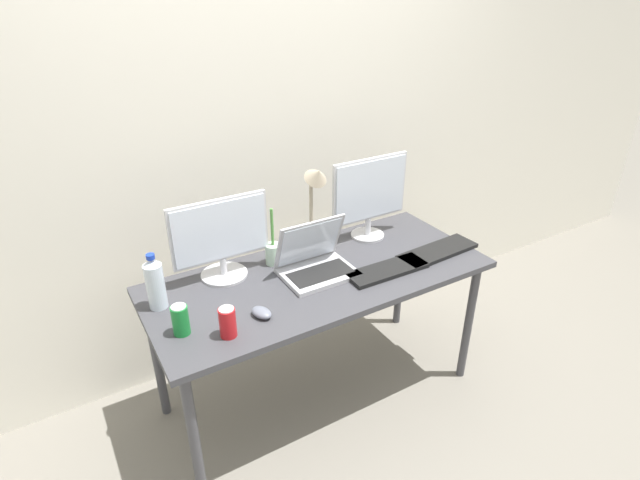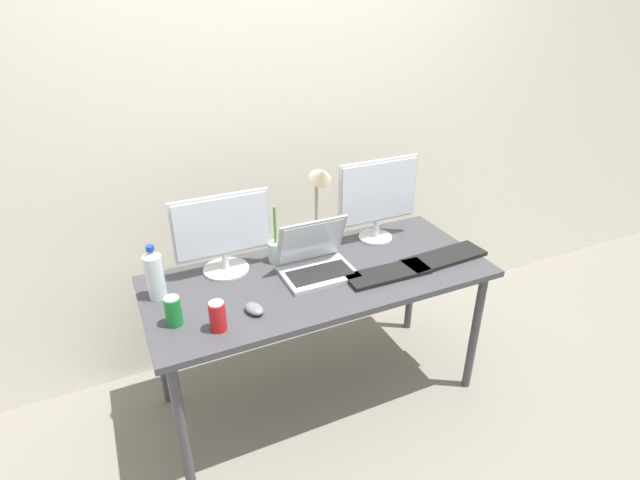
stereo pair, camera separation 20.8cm
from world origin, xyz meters
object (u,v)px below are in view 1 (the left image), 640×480
(laptop_silver, at_px, (315,261))
(desk_lamp, at_px, (315,193))
(keyboard_aux, at_px, (437,251))
(keyboard_main, at_px, (387,270))
(mouse_by_keyboard, at_px, (262,313))
(soda_can_near_keyboard, at_px, (228,322))
(work_desk, at_px, (320,286))
(soda_can_by_laptop, at_px, (180,320))
(monitor_left, at_px, (221,237))
(bamboo_vase, at_px, (273,253))
(water_bottle, at_px, (155,283))
(monitor_center, at_px, (370,194))

(laptop_silver, height_order, desk_lamp, desk_lamp)
(desk_lamp, bearing_deg, keyboard_aux, -31.60)
(keyboard_main, xyz_separation_m, mouse_by_keyboard, (-0.66, -0.02, 0.01))
(soda_can_near_keyboard, bearing_deg, work_desk, 21.38)
(laptop_silver, relative_size, soda_can_by_laptop, 2.65)
(laptop_silver, distance_m, desk_lamp, 0.33)
(monitor_left, height_order, laptop_silver, monitor_left)
(bamboo_vase, bearing_deg, soda_can_near_keyboard, -133.78)
(water_bottle, distance_m, bamboo_vase, 0.59)
(work_desk, bearing_deg, water_bottle, 170.31)
(keyboard_aux, bearing_deg, laptop_silver, 162.65)
(laptop_silver, bearing_deg, keyboard_main, -30.53)
(laptop_silver, xyz_separation_m, desk_lamp, (0.10, 0.16, 0.27))
(monitor_center, bearing_deg, laptop_silver, -157.56)
(bamboo_vase, bearing_deg, mouse_by_keyboard, -122.64)
(work_desk, height_order, soda_can_by_laptop, soda_can_by_laptop)
(bamboo_vase, bearing_deg, monitor_center, 0.26)
(work_desk, xyz_separation_m, monitor_center, (0.42, 0.21, 0.31))
(keyboard_main, height_order, soda_can_by_laptop, soda_can_by_laptop)
(mouse_by_keyboard, xyz_separation_m, bamboo_vase, (0.23, 0.37, 0.04))
(soda_can_near_keyboard, distance_m, soda_can_by_laptop, 0.18)
(monitor_center, xyz_separation_m, keyboard_main, (-0.14, -0.35, -0.23))
(keyboard_main, distance_m, soda_can_by_laptop, 0.97)
(monitor_center, relative_size, desk_lamp, 0.93)
(monitor_center, bearing_deg, keyboard_main, -111.62)
(soda_can_by_laptop, bearing_deg, bamboo_vase, 29.27)
(monitor_center, height_order, soda_can_by_laptop, monitor_center)
(desk_lamp, bearing_deg, water_bottle, -175.09)
(keyboard_main, distance_m, keyboard_aux, 0.33)
(desk_lamp, bearing_deg, keyboard_main, -60.25)
(laptop_silver, bearing_deg, soda_can_near_keyboard, -155.73)
(keyboard_main, bearing_deg, keyboard_aux, 3.74)
(work_desk, relative_size, keyboard_main, 4.00)
(soda_can_near_keyboard, bearing_deg, keyboard_main, 4.49)
(monitor_left, height_order, mouse_by_keyboard, monitor_left)
(monitor_left, xyz_separation_m, keyboard_aux, (1.00, -0.35, -0.19))
(work_desk, height_order, monitor_left, monitor_left)
(monitor_center, bearing_deg, bamboo_vase, -179.74)
(laptop_silver, height_order, soda_can_near_keyboard, laptop_silver)
(laptop_silver, height_order, bamboo_vase, bamboo_vase)
(work_desk, bearing_deg, bamboo_vase, 124.75)
(work_desk, distance_m, mouse_by_keyboard, 0.42)
(soda_can_by_laptop, bearing_deg, work_desk, 8.54)
(work_desk, xyz_separation_m, keyboard_main, (0.28, -0.15, 0.08))
(soda_can_by_laptop, bearing_deg, laptop_silver, 10.90)
(keyboard_main, bearing_deg, soda_can_near_keyboard, -174.52)
(keyboard_main, relative_size, mouse_by_keyboard, 4.09)
(keyboard_main, bearing_deg, work_desk, 153.65)
(bamboo_vase, bearing_deg, laptop_silver, -53.58)
(water_bottle, relative_size, bamboo_vase, 0.87)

